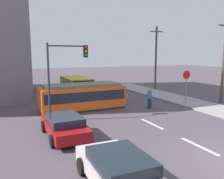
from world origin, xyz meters
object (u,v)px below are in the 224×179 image
Objects in this scene: parked_sedan_near at (119,169)px; traffic_light_mast at (64,66)px; city_bus at (76,84)px; pedestrian_crossing at (150,97)px; stop_sign at (186,80)px; parked_sedan_mid at (64,125)px; utility_pole_mid at (156,57)px; utility_pole_near at (224,60)px; streetcar_tram at (82,96)px.

traffic_light_mast is (0.36, 9.05, 2.99)m from parked_sedan_near.
city_bus is 3.15× the size of pedestrian_crossing.
city_bus reaches higher than parked_sedan_near.
stop_sign is 10.82m from traffic_light_mast.
stop_sign reaches higher than parked_sedan_mid.
traffic_light_mast is 16.10m from utility_pole_mid.
utility_pole_near is 9.46m from utility_pole_mid.
pedestrian_crossing is 0.32× the size of traffic_light_mast.
parked_sedan_mid is 0.82× the size of traffic_light_mast.
utility_pole_near reaches higher than streetcar_tram.
pedestrian_crossing is at bearing 179.15° from stop_sign.
utility_pole_mid is (6.53, 8.56, 3.13)m from pedestrian_crossing.
stop_sign is at bearing 0.68° from traffic_light_mast.
utility_pole_mid reaches higher than utility_pole_near.
utility_pole_near is (12.30, -3.00, 2.86)m from streetcar_tram.
pedestrian_crossing is 11.81m from parked_sedan_near.
city_bus is at bearing 71.42° from parked_sedan_mid.
streetcar_tram is at bearing -151.05° from utility_pole_mid.
parked_sedan_near is at bearing -84.41° from parked_sedan_mid.
streetcar_tram is 12.98m from utility_pole_near.
parked_sedan_mid is at bearing 95.59° from parked_sedan_near.
stop_sign is 0.38× the size of utility_pole_near.
streetcar_tram is at bearing 166.13° from stop_sign.
stop_sign is 3.96m from utility_pole_near.
streetcar_tram is at bearing 166.29° from utility_pole_near.
stop_sign is at bearing 166.72° from utility_pole_near.
utility_pole_mid is at bearing 52.65° from pedestrian_crossing.
traffic_light_mast is at bearing -179.32° from stop_sign.
pedestrian_crossing is at bearing -127.35° from utility_pole_mid.
utility_pole_near is (3.46, -0.82, 1.73)m from stop_sign.
stop_sign is 0.56× the size of traffic_light_mast.
pedestrian_crossing reaches higher than parked_sedan_near.
traffic_light_mast is (-3.54, -9.74, 2.56)m from city_bus.
city_bus is at bearing 70.04° from traffic_light_mast.
parked_sedan_mid is (-7.89, -3.67, -0.32)m from pedestrian_crossing.
parked_sedan_near is 17.11m from utility_pole_near.
city_bus is at bearing 77.49° from streetcar_tram.
streetcar_tram is 3.92m from traffic_light_mast.
pedestrian_crossing is 11.21m from utility_pole_mid.
utility_pole_mid reaches higher than city_bus.
streetcar_tram is 11.59m from parked_sedan_near.
utility_pole_near is (15.10, 2.79, 3.31)m from parked_sedan_mid.
utility_pole_mid is at bearing 94.09° from utility_pole_near.
parked_sedan_mid is (-4.44, -13.22, -0.43)m from city_bus.
parked_sedan_near is at bearing -101.72° from city_bus.
utility_pole_near is at bearing -2.78° from traffic_light_mast.
parked_sedan_mid is 0.56× the size of utility_pole_near.
utility_pole_near reaches higher than traffic_light_mast.
stop_sign reaches higher than streetcar_tram.
streetcar_tram is 6.45m from parked_sedan_mid.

